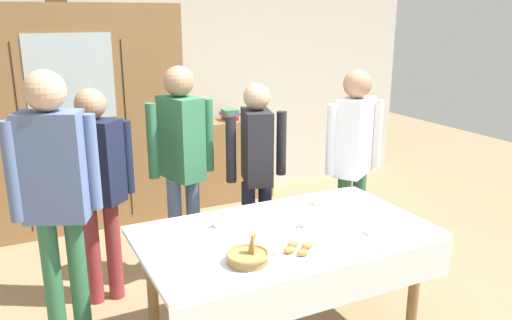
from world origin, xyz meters
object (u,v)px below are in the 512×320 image
Objects in this scene: tea_cup_far_right at (372,231)px; tea_cup_mid_right at (307,224)px; person_beside_shelf at (55,186)px; person_near_right_end at (97,177)px; tea_cup_far_left at (220,224)px; book_stack at (230,114)px; bookshelf_low at (231,160)px; person_behind_table_left at (182,153)px; spoon_far_left at (336,222)px; person_by_cabinet at (354,151)px; tea_cup_back_edge at (319,202)px; spoon_far_right at (283,225)px; bread_basket at (248,257)px; spoon_near_left at (380,223)px; person_behind_table_right at (257,161)px; dining_table at (287,247)px; pastry_plate at (298,250)px; wall_cabinet at (72,120)px.

tea_cup_mid_right is at bearing 137.64° from tea_cup_far_right.
tea_cup_mid_right is at bearing -21.78° from person_beside_shelf.
person_near_right_end is (-1.09, 1.03, 0.16)m from tea_cup_mid_right.
tea_cup_far_right is (0.78, -0.51, -0.00)m from tea_cup_far_left.
tea_cup_far_left is at bearing -114.96° from book_stack.
bookshelf_low is 1.95m from person_behind_table_left.
spoon_far_left is 1.32m from person_behind_table_left.
person_by_cabinet is at bearing 38.31° from tea_cup_mid_right.
spoon_far_right is at bearing -153.48° from tea_cup_back_edge.
book_stack is 2.65m from tea_cup_far_left.
bookshelf_low is at bearing 68.19° from bread_basket.
spoon_far_left is at bearing -1.18° from tea_cup_mid_right.
book_stack is at bearing 68.19° from bread_basket.
spoon_far_left is (0.21, -0.00, -0.02)m from tea_cup_mid_right.
spoon_near_left is 0.08× the size of person_behind_table_right.
person_near_right_end is at bearing 136.63° from tea_cup_mid_right.
dining_table is 13.80× the size of tea_cup_far_right.
tea_cup_far_left is 0.50m from bread_basket.
person_behind_table_left reaches higher than spoon_far_left.
spoon_near_left is (-0.17, -2.78, 0.31)m from bookshelf_low.
book_stack is 1.70× the size of tea_cup_far_left.
tea_cup_mid_right is 0.16m from spoon_far_right.
tea_cup_far_right is at bearing -0.47° from bread_basket.
pastry_plate is at bearing -81.29° from person_behind_table_left.
tea_cup_back_edge is at bearing -98.45° from bookshelf_low.
bookshelf_low is 2.73m from tea_cup_mid_right.
tea_cup_mid_right is at bearing 161.45° from spoon_near_left.
spoon_far_left is (-0.06, -0.30, -0.02)m from tea_cup_back_edge.
bread_basket is at bearing -173.77° from spoon_near_left.
tea_cup_mid_right is at bearing -26.03° from tea_cup_far_left.
tea_cup_mid_right is 0.22m from spoon_far_left.
pastry_plate is at bearing -178.67° from tea_cup_far_right.
wall_cabinet is 18.07× the size of spoon_far_left.
dining_table is 1.21m from person_behind_table_left.
bread_basket is at bearing -118.36° from person_behind_table_right.
spoon_far_right is 1.14m from person_by_cabinet.
bread_basket is at bearing -66.66° from person_near_right_end.
tea_cup_mid_right is (-0.28, -0.29, 0.00)m from tea_cup_back_edge.
spoon_far_left is at bearing 106.49° from tea_cup_far_right.
bread_basket is at bearing -161.18° from spoon_far_left.
person_by_cabinet is (1.33, 0.42, 0.21)m from tea_cup_far_left.
person_near_right_end is (-1.37, 0.74, 0.16)m from tea_cup_back_edge.
person_beside_shelf is at bearing 160.76° from spoon_far_left.
tea_cup_far_right is at bearing -61.83° from person_behind_table_left.
tea_cup_back_edge is 0.46× the size of pastry_plate.
person_beside_shelf is at bearing 144.35° from pastry_plate.
person_behind_table_right is at bearing -54.14° from wall_cabinet.
pastry_plate is 0.17× the size of person_behind_table_left.
tea_cup_mid_right is 0.48m from spoon_near_left.
person_behind_table_left reaches higher than book_stack.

